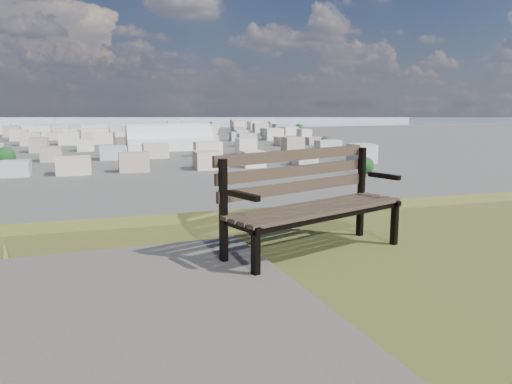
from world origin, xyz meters
name	(u,v)px	position (x,y,z in m)	size (l,w,h in m)	color
park_bench	(310,197)	(-1.04, 2.40, 25.58)	(2.04, 1.27, 1.02)	#433526
gravel_patch	(133,335)	(-2.85, 1.01, 25.03)	(2.65, 3.79, 0.08)	#6B665D
arena	(169,142)	(35.59, 291.48, 4.81)	(48.71, 21.26, 20.42)	silver
city_blocks	(104,135)	(0.00, 394.44, 3.50)	(395.00, 361.00, 7.00)	beige
city_trees	(59,141)	(-26.39, 319.00, 4.83)	(406.52, 387.20, 9.98)	#34271A
bay_water	(100,120)	(0.00, 900.00, 0.00)	(2400.00, 700.00, 0.12)	#8F9EB6
far_hills	(75,104)	(-60.92, 1402.93, 25.47)	(2050.00, 340.00, 60.00)	#A1B6C8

